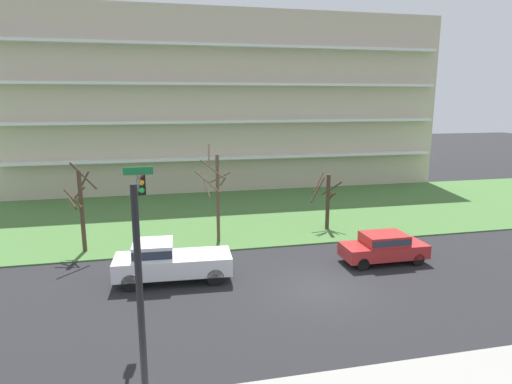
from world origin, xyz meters
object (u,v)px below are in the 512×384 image
(tree_center, at_px, (326,198))
(tree_left, at_px, (216,193))
(tree_far_left, at_px, (81,207))
(traffic_signal_mast, at_px, (140,240))
(pickup_white_center_left, at_px, (168,260))
(sedan_red_near_left, at_px, (384,246))

(tree_center, bearing_deg, tree_left, -170.57)
(tree_far_left, distance_m, traffic_signal_mast, 12.89)
(tree_center, distance_m, traffic_signal_mast, 17.85)
(tree_far_left, height_order, tree_left, tree_left)
(pickup_white_center_left, distance_m, traffic_signal_mast, 8.05)
(tree_left, relative_size, traffic_signal_mast, 0.91)
(sedan_red_near_left, bearing_deg, traffic_signal_mast, 31.45)
(tree_far_left, xyz_separation_m, tree_left, (7.46, 0.20, 0.40))
(tree_center, relative_size, traffic_signal_mast, 0.57)
(tree_center, bearing_deg, pickup_white_center_left, -148.26)
(sedan_red_near_left, bearing_deg, tree_left, -32.68)
(tree_left, bearing_deg, tree_far_left, -178.45)
(tree_left, xyz_separation_m, pickup_white_center_left, (-3.00, -5.19, -2.02))
(sedan_red_near_left, height_order, traffic_signal_mast, traffic_signal_mast)
(tree_center, height_order, traffic_signal_mast, traffic_signal_mast)
(traffic_signal_mast, bearing_deg, sedan_red_near_left, 31.27)
(sedan_red_near_left, distance_m, pickup_white_center_left, 11.07)
(tree_center, bearing_deg, traffic_signal_mast, -129.41)
(pickup_white_center_left, bearing_deg, traffic_signal_mast, 86.21)
(tree_center, relative_size, sedan_red_near_left, 0.83)
(tree_left, bearing_deg, traffic_signal_mast, -107.24)
(pickup_white_center_left, bearing_deg, tree_far_left, -45.30)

